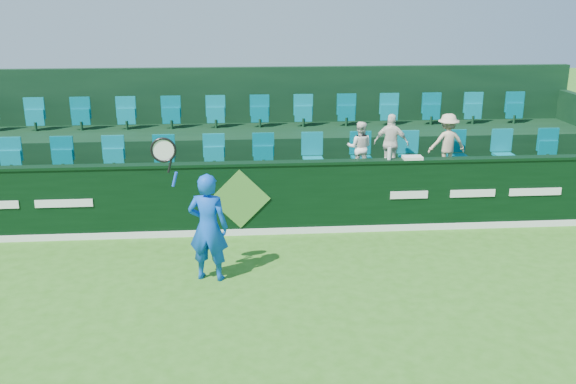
{
  "coord_description": "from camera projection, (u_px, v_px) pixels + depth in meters",
  "views": [
    {
      "loc": [
        -0.02,
        -7.12,
        4.24
      ],
      "look_at": [
        0.78,
        2.8,
        1.15
      ],
      "focal_mm": 40.0,
      "sensor_mm": 36.0,
      "label": 1
    }
  ],
  "objects": [
    {
      "name": "seat_row_front",
      "position": [
        239.0,
        156.0,
        12.94
      ],
      "size": [
        13.5,
        0.5,
        0.6
      ],
      "primitive_type": "cube",
      "color": "#077886",
      "rests_on": "stand_tier_front"
    },
    {
      "name": "towel",
      "position": [
        412.0,
        158.0,
        11.68
      ],
      "size": [
        0.35,
        0.23,
        0.05
      ],
      "primitive_type": "cube",
      "color": "silver",
      "rests_on": "sponsor_hoarding"
    },
    {
      "name": "spectator_middle",
      "position": [
        391.0,
        143.0,
        12.73
      ],
      "size": [
        0.75,
        0.52,
        1.18
      ],
      "primitive_type": "imported",
      "rotation": [
        0.0,
        0.0,
        2.77
      ],
      "color": "white",
      "rests_on": "stand_tier_front"
    },
    {
      "name": "tennis_player",
      "position": [
        208.0,
        226.0,
        9.71
      ],
      "size": [
        1.17,
        0.54,
        2.31
      ],
      "color": "blue",
      "rests_on": "ground"
    },
    {
      "name": "stand_rear",
      "position": [
        238.0,
        131.0,
        14.76
      ],
      "size": [
        16.0,
        4.1,
        2.6
      ],
      "color": "black",
      "rests_on": "ground"
    },
    {
      "name": "stand_tier_back",
      "position": [
        239.0,
        159.0,
        14.51
      ],
      "size": [
        16.0,
        1.8,
        1.3
      ],
      "primitive_type": "cube",
      "color": "black",
      "rests_on": "ground"
    },
    {
      "name": "drinks_bottle",
      "position": [
        389.0,
        154.0,
        11.62
      ],
      "size": [
        0.07,
        0.07,
        0.22
      ],
      "primitive_type": "cylinder",
      "color": "silver",
      "rests_on": "sponsor_hoarding"
    },
    {
      "name": "spectator_left",
      "position": [
        360.0,
        147.0,
        12.7
      ],
      "size": [
        0.58,
        0.5,
        1.04
      ],
      "primitive_type": "imported",
      "rotation": [
        0.0,
        0.0,
        2.91
      ],
      "color": "white",
      "rests_on": "stand_tier_front"
    },
    {
      "name": "spectator_right",
      "position": [
        447.0,
        143.0,
        12.82
      ],
      "size": [
        0.78,
        0.48,
        1.17
      ],
      "primitive_type": "imported",
      "rotation": [
        0.0,
        0.0,
        3.21
      ],
      "color": "beige",
      "rests_on": "stand_tier_front"
    },
    {
      "name": "stand_tier_front",
      "position": [
        240.0,
        195.0,
        12.77
      ],
      "size": [
        16.0,
        2.0,
        0.8
      ],
      "primitive_type": "cube",
      "color": "black",
      "rests_on": "ground"
    },
    {
      "name": "sponsor_hoarding",
      "position": [
        240.0,
        199.0,
        11.64
      ],
      "size": [
        16.0,
        0.25,
        1.35
      ],
      "color": "black",
      "rests_on": "ground"
    },
    {
      "name": "ground",
      "position": [
        244.0,
        347.0,
        8.03
      ],
      "size": [
        60.0,
        60.0,
        0.0
      ],
      "primitive_type": "plane",
      "color": "#306B19",
      "rests_on": "ground"
    },
    {
      "name": "seat_row_back",
      "position": [
        238.0,
        115.0,
        14.51
      ],
      "size": [
        13.5,
        0.5,
        0.6
      ],
      "primitive_type": "cube",
      "color": "#077886",
      "rests_on": "stand_tier_back"
    }
  ]
}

